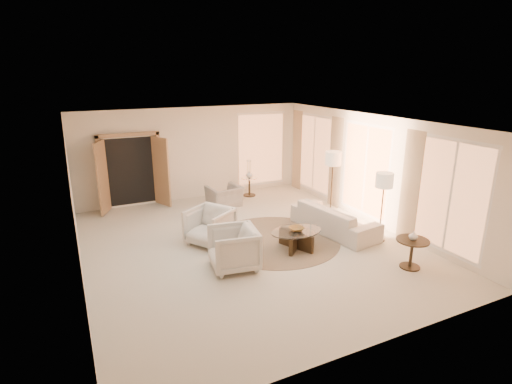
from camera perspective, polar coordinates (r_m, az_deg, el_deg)
name	(u,v)px	position (r m, az deg, el deg)	size (l,w,h in m)	color
room	(247,186)	(8.77, -1.23, 0.85)	(7.04, 8.04, 2.83)	beige
windows_right	(367,171)	(10.70, 15.63, 2.92)	(0.10, 6.40, 2.40)	#FCA164
window_back_corner	(261,149)	(13.22, 0.77, 6.13)	(1.70, 0.10, 2.40)	#FCA164
curtains_right	(344,166)	(11.35, 12.46, 3.67)	(0.06, 5.20, 2.60)	tan
french_doors	(132,172)	(11.92, -17.36, 2.77)	(1.95, 0.66, 2.16)	#A67D54
area_rug	(275,240)	(9.49, 2.71, -6.82)	(3.05, 3.05, 0.01)	#433426
sofa	(334,219)	(10.02, 11.11, -3.77)	(2.31, 0.90, 0.68)	beige
armchair_left	(210,224)	(9.20, -6.63, -4.63)	(0.90, 0.85, 0.93)	beige
armchair_right	(233,246)	(8.05, -3.24, -7.77)	(0.91, 0.85, 0.93)	beige
accent_chair	(225,193)	(11.69, -4.51, -0.14)	(0.93, 0.60, 0.81)	#9A958E
coffee_table	(296,237)	(8.98, 5.75, -6.46)	(1.39, 1.39, 0.44)	black
end_table	(412,249)	(8.65, 21.37, -7.53)	(0.65, 0.65, 0.61)	black
side_table	(249,185)	(12.67, -0.96, 1.05)	(0.51, 0.51, 0.60)	#2D251A
floor_lamp_near	(333,161)	(10.89, 10.96, 4.33)	(0.43, 0.43, 1.77)	#2D251A
floor_lamp_far	(384,183)	(9.48, 17.84, 1.18)	(0.40, 0.40, 1.63)	#2D251A
bowl	(296,229)	(8.90, 5.78, -5.27)	(0.32, 0.32, 0.08)	brown
end_vase	(413,236)	(8.54, 21.57, -5.82)	(0.18, 0.18, 0.18)	white
side_vase	(249,174)	(12.58, -0.96, 2.59)	(0.23, 0.23, 0.24)	white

